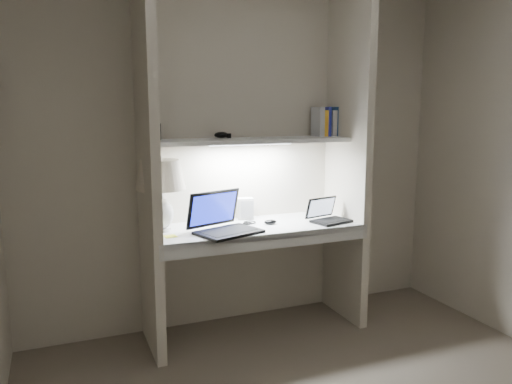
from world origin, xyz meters
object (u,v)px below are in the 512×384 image
speaker (245,209)px  book_row (327,122)px  laptop_netbook (328,216)px  table_lamp (160,183)px  laptop_main (223,223)px

speaker → book_row: 0.89m
laptop_netbook → book_row: 0.72m
table_lamp → laptop_netbook: size_ratio=1.54×
laptop_netbook → table_lamp: bearing=158.2°
table_lamp → laptop_netbook: bearing=-7.9°
laptop_netbook → book_row: size_ratio=1.41×
table_lamp → book_row: (1.29, 0.10, 0.38)m
laptop_main → speaker: laptop_main is taller
laptop_main → speaker: 0.41m
laptop_netbook → speaker: size_ratio=1.96×
laptop_main → book_row: (0.92, 0.26, 0.64)m
table_lamp → book_row: bearing=4.2°
table_lamp → speaker: 0.70m
laptop_netbook → speaker: laptop_netbook is taller
table_lamp → laptop_netbook: (1.16, -0.16, -0.28)m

